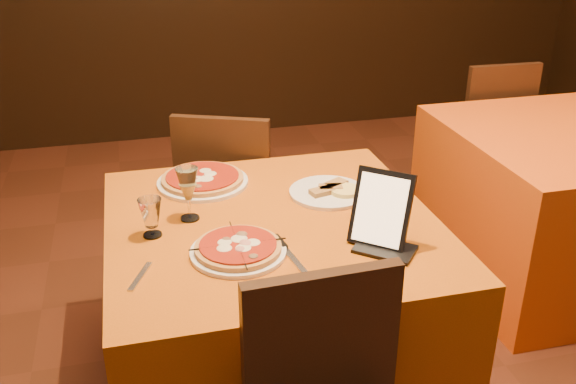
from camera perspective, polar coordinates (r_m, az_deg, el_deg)
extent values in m
cube|color=#B3540B|center=(2.36, -1.32, -10.63)|extent=(1.10, 1.10, 0.75)
cube|color=#DD530E|center=(3.40, 23.20, -0.97)|extent=(1.10, 1.10, 0.75)
cylinder|color=white|center=(1.98, -4.45, -5.32)|extent=(0.30, 0.30, 0.01)
cylinder|color=#AD4C23|center=(1.97, -4.47, -4.92)|extent=(0.27, 0.27, 0.02)
cylinder|color=white|center=(2.45, -7.59, 0.87)|extent=(0.34, 0.34, 0.01)
cylinder|color=#AD4C23|center=(2.45, -7.61, 1.21)|extent=(0.31, 0.31, 0.02)
cylinder|color=white|center=(2.35, 3.57, -0.03)|extent=(0.28, 0.28, 0.01)
cylinder|color=olive|center=(2.35, 3.58, 0.34)|extent=(0.18, 0.18, 0.02)
cube|color=black|center=(2.00, 8.29, -1.51)|extent=(0.20, 0.19, 0.23)
cube|color=#A9AAB0|center=(1.96, 0.26, -5.72)|extent=(0.06, 0.24, 0.01)
cube|color=#ADAFB4|center=(1.91, -13.00, -7.32)|extent=(0.08, 0.15, 0.01)
cube|color=#AFAEB5|center=(2.45, -4.96, 0.89)|extent=(0.06, 0.13, 0.01)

